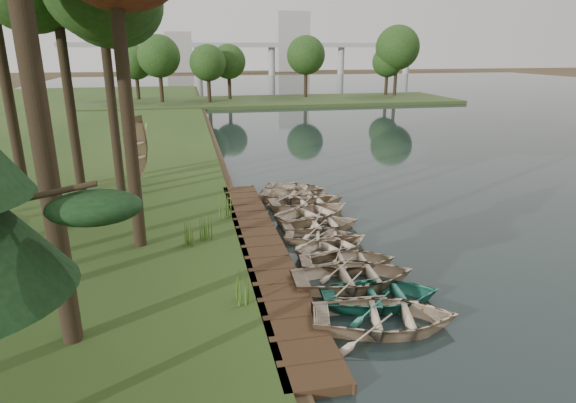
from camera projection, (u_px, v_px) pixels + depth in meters
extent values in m
plane|color=#3D2F1D|center=(304.00, 249.00, 18.07)|extent=(300.00, 300.00, 0.00)
cube|color=#392516|center=(262.00, 249.00, 17.71)|extent=(1.60, 16.00, 0.30)
cube|color=#31431E|center=(275.00, 101.00, 66.18)|extent=(50.00, 14.00, 0.45)
cylinder|color=black|center=(93.00, 84.00, 60.80)|extent=(0.50, 0.50, 4.80)
sphere|color=#234216|center=(90.00, 54.00, 59.71)|extent=(5.60, 5.60, 5.60)
cylinder|color=black|center=(148.00, 83.00, 62.11)|extent=(0.50, 0.50, 4.80)
sphere|color=#234216|center=(145.00, 54.00, 61.01)|extent=(5.60, 5.60, 5.60)
cylinder|color=black|center=(200.00, 83.00, 63.42)|extent=(0.50, 0.50, 4.80)
sphere|color=#234216|center=(198.00, 54.00, 62.32)|extent=(5.60, 5.60, 5.60)
cylinder|color=black|center=(250.00, 82.00, 64.72)|extent=(0.50, 0.50, 4.80)
sphere|color=#234216|center=(250.00, 54.00, 63.63)|extent=(5.60, 5.60, 5.60)
cylinder|color=black|center=(298.00, 81.00, 66.03)|extent=(0.50, 0.50, 4.80)
sphere|color=#234216|center=(299.00, 54.00, 64.93)|extent=(5.60, 5.60, 5.60)
cylinder|color=black|center=(345.00, 81.00, 67.34)|extent=(0.50, 0.50, 4.80)
sphere|color=#234216|center=(346.00, 54.00, 66.24)|extent=(5.60, 5.60, 5.60)
cylinder|color=black|center=(389.00, 80.00, 68.64)|extent=(0.50, 0.50, 4.80)
sphere|color=#234216|center=(391.00, 54.00, 67.55)|extent=(5.60, 5.60, 5.60)
cube|color=#A5A5A0|center=(235.00, 45.00, 129.45)|extent=(90.00, 4.00, 1.20)
cylinder|color=#A5A5A0|center=(120.00, 61.00, 124.79)|extent=(1.80, 1.80, 8.00)
cylinder|color=#A5A5A0|center=(198.00, 61.00, 128.71)|extent=(1.80, 1.80, 8.00)
cylinder|color=#A5A5A0|center=(272.00, 60.00, 132.63)|extent=(1.80, 1.80, 8.00)
cylinder|color=#A5A5A0|center=(341.00, 60.00, 136.55)|extent=(1.80, 1.80, 8.00)
cylinder|color=#A5A5A0|center=(406.00, 60.00, 140.47)|extent=(1.80, 1.80, 8.00)
cube|color=#A5A5A0|center=(292.00, 42.00, 151.71)|extent=(10.00, 8.00, 18.00)
cube|color=#A5A5A0|center=(179.00, 52.00, 150.42)|extent=(8.00, 8.00, 12.00)
imported|color=#CCB294|center=(385.00, 314.00, 12.78)|extent=(4.44, 3.60, 0.81)
imported|color=#2D7F6B|center=(382.00, 293.00, 13.97)|extent=(3.72, 2.80, 0.73)
imported|color=#CCB294|center=(354.00, 274.00, 15.06)|extent=(4.04, 2.96, 0.81)
imported|color=#CCB294|center=(348.00, 259.00, 16.30)|extent=(3.53, 2.71, 0.68)
imported|color=#CCB294|center=(335.00, 244.00, 17.61)|extent=(3.71, 3.28, 0.64)
imported|color=#CCB294|center=(323.00, 234.00, 18.53)|extent=(3.44, 2.85, 0.62)
imported|color=#CCB294|center=(321.00, 222.00, 19.74)|extent=(3.35, 2.44, 0.68)
imported|color=#CCB294|center=(315.00, 211.00, 20.98)|extent=(4.43, 3.91, 0.76)
imported|color=#CCB294|center=(307.00, 199.00, 22.57)|extent=(3.82, 2.85, 0.75)
imported|color=#CCB294|center=(297.00, 194.00, 23.45)|extent=(4.29, 3.69, 0.75)
imported|color=#CCB294|center=(296.00, 186.00, 24.90)|extent=(3.71, 3.28, 0.64)
imported|color=#CCB294|center=(139.00, 173.00, 26.38)|extent=(4.28, 4.02, 0.72)
cylinder|color=black|center=(36.00, 102.00, 10.19)|extent=(0.47, 0.47, 11.63)
cylinder|color=black|center=(126.00, 101.00, 16.11)|extent=(0.45, 0.45, 10.46)
cylinder|color=black|center=(29.00, 80.00, 17.26)|extent=(0.47, 0.47, 11.60)
cylinder|color=black|center=(112.00, 104.00, 21.91)|extent=(0.42, 0.42, 8.99)
cylinder|color=black|center=(3.00, 67.00, 21.88)|extent=(0.48, 0.48, 12.18)
cylinder|color=black|center=(69.00, 98.00, 21.75)|extent=(0.43, 0.43, 9.46)
cone|color=#3F661E|center=(245.00, 286.00, 13.61)|extent=(0.60, 0.60, 0.95)
cone|color=#3F661E|center=(186.00, 231.00, 17.59)|extent=(0.60, 0.60, 1.03)
cone|color=#3F661E|center=(205.00, 225.00, 18.16)|extent=(0.60, 0.60, 1.05)
cone|color=#3F661E|center=(225.00, 205.00, 20.40)|extent=(0.60, 0.60, 1.11)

